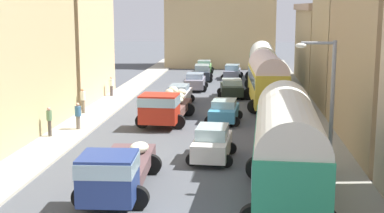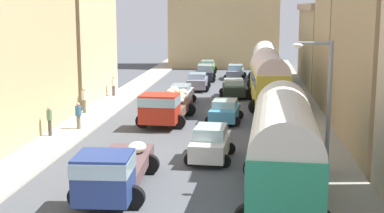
% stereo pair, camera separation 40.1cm
% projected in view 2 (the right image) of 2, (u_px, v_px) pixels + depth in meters
% --- Properties ---
extents(ground_plane, '(154.00, 154.00, 0.00)m').
position_uv_depth(ground_plane, '(206.00, 103.00, 42.74)').
color(ground_plane, '#494C52').
extents(sidewalk_left, '(2.50, 70.00, 0.14)m').
position_uv_depth(sidewalk_left, '(116.00, 101.00, 43.51)').
color(sidewalk_left, '#ABA696').
rests_on(sidewalk_left, ground).
extents(sidewalk_right, '(2.50, 70.00, 0.14)m').
position_uv_depth(sidewalk_right, '(300.00, 104.00, 41.95)').
color(sidewalk_right, gray).
rests_on(sidewalk_right, ground).
extents(building_left_2, '(5.85, 10.37, 12.62)m').
position_uv_depth(building_left_2, '(67.00, 21.00, 43.39)').
color(building_left_2, '#DAB686').
rests_on(building_left_2, ground).
extents(building_right_2, '(4.51, 9.22, 14.39)m').
position_uv_depth(building_right_2, '(351.00, 10.00, 39.67)').
color(building_right_2, tan).
rests_on(building_right_2, ground).
extents(building_right_3, '(5.93, 14.32, 7.73)m').
position_uv_depth(building_right_3, '(333.00, 44.00, 52.26)').
color(building_right_3, tan).
rests_on(building_right_3, ground).
extents(distant_church, '(13.35, 6.42, 20.67)m').
position_uv_depth(distant_church, '(225.00, 6.00, 67.41)').
color(distant_church, tan).
rests_on(distant_church, ground).
extents(parked_bus_0, '(3.50, 9.50, 4.17)m').
position_uv_depth(parked_bus_0, '(283.00, 145.00, 20.44)').
color(parked_bus_0, '#2B986E').
rests_on(parked_bus_0, ground).
extents(parked_bus_1, '(3.51, 9.39, 4.03)m').
position_uv_depth(parked_bus_1, '(269.00, 77.00, 40.96)').
color(parked_bus_1, gold).
rests_on(parked_bus_1, ground).
extents(parked_bus_2, '(3.38, 9.47, 3.98)m').
position_uv_depth(parked_bus_2, '(265.00, 63.00, 52.27)').
color(parked_bus_2, '#2E8D62').
rests_on(parked_bus_2, ground).
extents(cargo_truck_0, '(3.11, 7.39, 2.17)m').
position_uv_depth(cargo_truck_0, '(113.00, 169.00, 21.51)').
color(cargo_truck_0, navy).
rests_on(cargo_truck_0, ground).
extents(cargo_truck_1, '(3.35, 7.04, 2.18)m').
position_uv_depth(cargo_truck_1, '(165.00, 106.00, 35.00)').
color(cargo_truck_1, '#B22817').
rests_on(cargo_truck_1, ground).
extents(car_0, '(2.18, 4.38, 1.55)m').
position_uv_depth(car_0, '(181.00, 95.00, 41.85)').
color(car_0, silver).
rests_on(car_0, ground).
extents(car_1, '(2.29, 3.72, 1.56)m').
position_uv_depth(car_1, '(197.00, 82.00, 49.27)').
color(car_1, slate).
rests_on(car_1, ground).
extents(car_2, '(2.34, 4.47, 1.64)m').
position_uv_depth(car_2, '(205.00, 73.00, 55.57)').
color(car_2, '#222831').
rests_on(car_2, ground).
extents(car_3, '(2.24, 3.85, 1.44)m').
position_uv_depth(car_3, '(207.00, 67.00, 62.10)').
color(car_3, '#549C4D').
rests_on(car_3, ground).
extents(car_4, '(2.38, 3.87, 1.69)m').
position_uv_depth(car_4, '(211.00, 143.00, 26.78)').
color(car_4, silver).
rests_on(car_4, ground).
extents(car_5, '(2.43, 3.80, 1.49)m').
position_uv_depth(car_5, '(225.00, 111.00, 35.53)').
color(car_5, '#3E8FBD').
rests_on(car_5, ground).
extents(car_6, '(2.55, 3.78, 1.51)m').
position_uv_depth(car_6, '(234.00, 88.00, 45.47)').
color(car_6, black).
rests_on(car_6, ground).
extents(car_7, '(2.30, 3.96, 1.47)m').
position_uv_depth(car_7, '(235.00, 72.00, 57.27)').
color(car_7, gray).
rests_on(car_7, ground).
extents(pedestrian_0, '(0.50, 0.50, 1.76)m').
position_uv_depth(pedestrian_0, '(78.00, 115.00, 33.01)').
color(pedestrian_0, '#71645A').
rests_on(pedestrian_0, ground).
extents(pedestrian_1, '(0.47, 0.47, 1.75)m').
position_uv_depth(pedestrian_1, '(113.00, 86.00, 45.39)').
color(pedestrian_1, '#50484B').
rests_on(pedestrian_1, ground).
extents(pedestrian_2, '(0.38, 0.38, 1.83)m').
position_uv_depth(pedestrian_2, '(50.00, 120.00, 31.20)').
color(pedestrian_2, '#453E38').
rests_on(pedestrian_2, ground).
extents(pedestrian_3, '(0.37, 0.37, 1.88)m').
position_uv_depth(pedestrian_3, '(84.00, 100.00, 38.02)').
color(pedestrian_3, '#6D6151').
rests_on(pedestrian_3, ground).
extents(streetlamp_near, '(1.58, 0.28, 6.16)m').
position_uv_depth(streetlamp_near, '(324.00, 105.00, 21.25)').
color(streetlamp_near, gray).
rests_on(streetlamp_near, ground).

